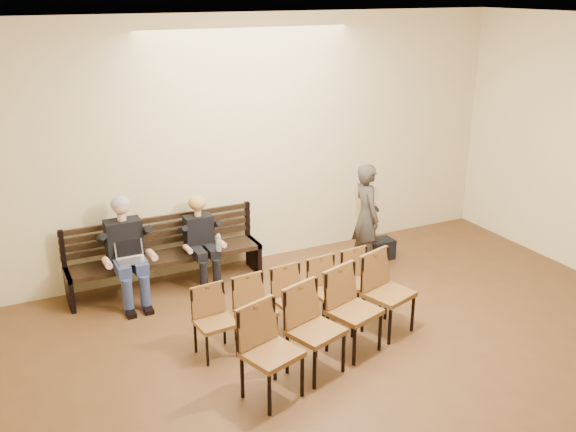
# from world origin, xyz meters

# --- Properties ---
(room_walls) EXTENTS (8.02, 10.01, 3.51)m
(room_walls) POSITION_xyz_m (0.00, 0.79, 2.54)
(room_walls) COLOR beige
(room_walls) RESTS_ON ground
(bench) EXTENTS (2.60, 0.90, 0.45)m
(bench) POSITION_xyz_m (-1.36, 4.65, 0.23)
(bench) COLOR black
(bench) RESTS_ON ground
(seated_man) EXTENTS (0.56, 0.77, 1.35)m
(seated_man) POSITION_xyz_m (-1.90, 4.53, 0.67)
(seated_man) COLOR black
(seated_man) RESTS_ON ground
(seated_woman) EXTENTS (0.47, 0.64, 1.08)m
(seated_woman) POSITION_xyz_m (-0.90, 4.53, 0.54)
(seated_woman) COLOR black
(seated_woman) RESTS_ON ground
(laptop) EXTENTS (0.35, 0.28, 0.25)m
(laptop) POSITION_xyz_m (-1.87, 4.33, 0.58)
(laptop) COLOR #B7B7BB
(laptop) RESTS_ON bench
(water_bottle) EXTENTS (0.08, 0.08, 0.24)m
(water_bottle) POSITION_xyz_m (-0.77, 4.23, 0.57)
(water_bottle) COLOR silver
(water_bottle) RESTS_ON bench
(bag) EXTENTS (0.40, 0.28, 0.30)m
(bag) POSITION_xyz_m (1.72, 4.18, 0.15)
(bag) COLOR black
(bag) RESTS_ON ground
(passerby) EXTENTS (0.52, 0.70, 1.75)m
(passerby) POSITION_xyz_m (1.38, 4.05, 0.87)
(passerby) COLOR #35312B
(passerby) RESTS_ON ground
(chair_row_front) EXTENTS (2.41, 0.62, 0.78)m
(chair_row_front) POSITION_xyz_m (-0.38, 2.84, 0.39)
(chair_row_front) COLOR brown
(chair_row_front) RESTS_ON ground
(chair_row_back) EXTENTS (2.38, 1.21, 0.96)m
(chair_row_back) POSITION_xyz_m (-0.27, 2.07, 0.48)
(chair_row_back) COLOR brown
(chair_row_back) RESTS_ON ground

